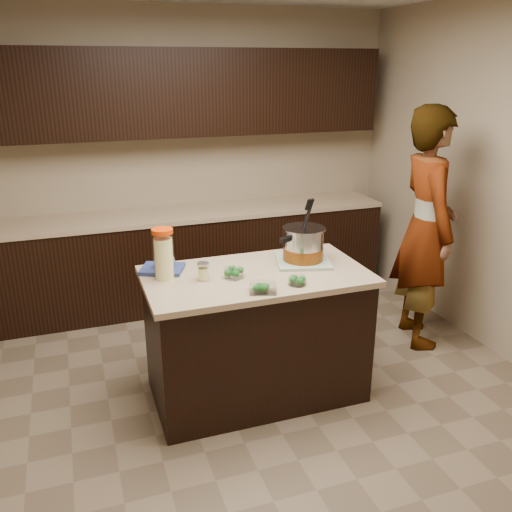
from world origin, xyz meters
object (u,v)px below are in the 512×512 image
Objects in this scene: stock_pot at (303,246)px; lemonade_pitcher at (164,256)px; person at (426,229)px; island at (256,334)px.

lemonade_pitcher is at bearing 160.60° from stock_pot.
stock_pot is 0.22× the size of person.
lemonade_pitcher is 2.13m from person.
person is at bearing 11.96° from island.
island is 0.68m from stock_pot.
lemonade_pitcher is 0.17× the size of person.
person is (1.16, 0.23, -0.06)m from stock_pot.
island is 4.50× the size of lemonade_pitcher.
island is at bearing 116.34° from person.
stock_pot is 0.96m from lemonade_pitcher.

